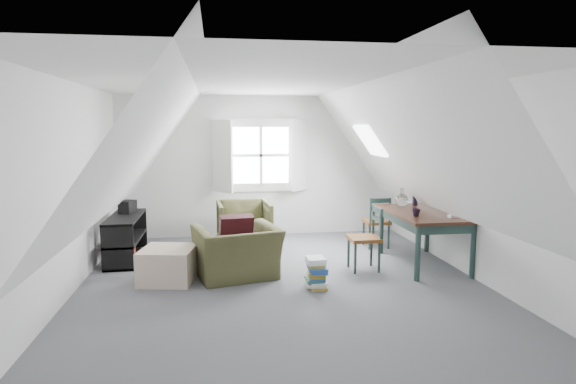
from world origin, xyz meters
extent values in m
plane|color=#525358|center=(0.00, 0.00, 0.00)|extent=(5.50, 5.50, 0.00)
plane|color=white|center=(0.00, 0.00, 2.50)|extent=(5.50, 5.50, 0.00)
plane|color=silver|center=(0.00, 2.75, 1.25)|extent=(5.00, 0.00, 5.00)
plane|color=silver|center=(0.00, -2.75, 1.25)|extent=(5.00, 0.00, 5.00)
plane|color=silver|center=(-2.50, 0.00, 1.25)|extent=(0.00, 5.50, 5.50)
plane|color=silver|center=(2.50, 0.00, 1.25)|extent=(0.00, 5.50, 5.50)
plane|color=white|center=(-1.55, 0.00, 1.78)|extent=(3.19, 5.50, 4.48)
plane|color=white|center=(1.55, 0.00, 1.78)|extent=(3.19, 5.50, 4.48)
cube|color=white|center=(0.00, 2.73, 1.45)|extent=(1.30, 0.04, 1.30)
cube|color=white|center=(-0.68, 2.57, 1.45)|extent=(0.35, 0.35, 1.25)
cube|color=white|center=(0.68, 2.57, 1.45)|extent=(0.35, 0.35, 1.25)
cube|color=white|center=(0.00, 2.72, 1.45)|extent=(1.00, 0.02, 1.00)
cube|color=white|center=(0.00, 2.70, 1.45)|extent=(1.08, 0.04, 0.05)
cube|color=white|center=(0.00, 2.70, 1.45)|extent=(0.05, 0.04, 1.08)
cube|color=white|center=(1.55, 1.30, 1.75)|extent=(0.35, 0.75, 0.47)
imported|color=#424325|center=(-0.55, 0.30, 0.00)|extent=(1.22, 1.13, 0.67)
imported|color=#424325|center=(-0.36, 1.81, 0.00)|extent=(0.88, 0.90, 0.77)
cube|color=#3B1018|center=(-0.55, 0.45, 0.59)|extent=(0.48, 0.32, 0.46)
cube|color=#C3AC94|center=(-1.42, 0.26, 0.22)|extent=(0.76, 0.76, 0.43)
cube|color=black|center=(2.10, 0.49, 0.74)|extent=(0.92, 1.53, 0.04)
cube|color=#213733|center=(2.10, 0.49, 0.66)|extent=(0.82, 1.43, 0.12)
cylinder|color=#213733|center=(1.72, -0.19, 0.36)|extent=(0.07, 0.07, 0.72)
cylinder|color=#213733|center=(2.48, -0.19, 0.36)|extent=(0.07, 0.07, 0.72)
cylinder|color=#213733|center=(1.72, 1.17, 0.36)|extent=(0.07, 0.07, 0.72)
cylinder|color=#213733|center=(2.48, 1.17, 0.36)|extent=(0.07, 0.07, 0.72)
sphere|color=silver|center=(1.95, 0.94, 0.87)|extent=(0.19, 0.19, 0.19)
cylinder|color=silver|center=(1.95, 0.94, 0.99)|extent=(0.06, 0.06, 0.11)
cylinder|color=black|center=(2.20, 1.04, 0.89)|extent=(0.08, 0.08, 0.25)
cylinder|color=#3F2D1E|center=(2.20, 1.04, 1.17)|extent=(0.03, 0.05, 0.46)
cylinder|color=#3F2D1E|center=(2.22, 1.05, 1.17)|extent=(0.04, 0.06, 0.46)
cylinder|color=#3F2D1E|center=(2.19, 1.03, 1.17)|extent=(0.05, 0.08, 0.45)
imported|color=black|center=(1.85, 0.19, 0.77)|extent=(0.13, 0.13, 0.10)
cube|color=white|center=(2.30, 0.04, 0.78)|extent=(0.12, 0.09, 0.04)
cube|color=brown|center=(1.77, 1.57, 0.42)|extent=(0.39, 0.39, 0.05)
cylinder|color=#213733|center=(1.93, 1.72, 0.20)|extent=(0.03, 0.03, 0.40)
cylinder|color=#213733|center=(1.93, 1.41, 0.20)|extent=(0.03, 0.03, 0.40)
cylinder|color=#213733|center=(1.61, 1.72, 0.20)|extent=(0.03, 0.03, 0.40)
cylinder|color=#213733|center=(1.61, 1.41, 0.20)|extent=(0.03, 0.03, 0.40)
cylinder|color=#213733|center=(1.93, 1.39, 0.63)|extent=(0.03, 0.03, 0.42)
cylinder|color=#213733|center=(1.61, 1.39, 0.63)|extent=(0.03, 0.03, 0.42)
cube|color=#213733|center=(1.77, 1.39, 0.80)|extent=(0.32, 0.03, 0.07)
cube|color=#213733|center=(1.77, 1.39, 0.67)|extent=(0.32, 0.03, 0.06)
cube|color=brown|center=(1.19, 0.37, 0.44)|extent=(0.41, 0.41, 0.05)
cylinder|color=#213733|center=(1.02, 0.54, 0.21)|extent=(0.04, 0.04, 0.42)
cylinder|color=#213733|center=(1.36, 0.54, 0.21)|extent=(0.04, 0.04, 0.42)
cylinder|color=#213733|center=(1.02, 0.21, 0.21)|extent=(0.04, 0.04, 0.42)
cylinder|color=#213733|center=(1.36, 0.21, 0.21)|extent=(0.04, 0.04, 0.42)
cylinder|color=#213733|center=(1.38, 0.54, 0.66)|extent=(0.04, 0.04, 0.44)
cylinder|color=#213733|center=(1.38, 0.21, 0.66)|extent=(0.04, 0.04, 0.44)
cube|color=#213733|center=(1.38, 0.37, 0.83)|extent=(0.03, 0.33, 0.08)
cube|color=#213733|center=(1.38, 0.37, 0.70)|extent=(0.03, 0.33, 0.06)
cube|color=black|center=(-2.14, 1.40, 0.02)|extent=(0.43, 1.28, 0.03)
cube|color=black|center=(-2.14, 1.40, 0.32)|extent=(0.43, 1.28, 0.03)
cube|color=black|center=(-2.14, 1.40, 0.64)|extent=(0.43, 1.28, 0.03)
cube|color=black|center=(-2.14, 0.78, 0.32)|extent=(0.43, 0.03, 0.64)
cube|color=black|center=(-2.14, 2.03, 0.32)|extent=(0.43, 0.03, 0.64)
cube|color=#264C99|center=(-2.14, 1.03, 0.13)|extent=(0.19, 0.21, 0.24)
cube|color=red|center=(-2.14, 1.51, 0.13)|extent=(0.19, 0.26, 0.24)
cube|color=white|center=(-2.14, 1.19, 0.45)|extent=(0.19, 0.24, 0.21)
cube|color=black|center=(-2.14, 1.65, 0.74)|extent=(0.26, 0.30, 0.20)
cube|color=#B29933|center=(0.41, -0.28, 0.02)|extent=(0.20, 0.27, 0.03)
cube|color=white|center=(0.38, -0.26, 0.05)|extent=(0.26, 0.29, 0.03)
cube|color=white|center=(0.42, -0.28, 0.08)|extent=(0.21, 0.28, 0.03)
cube|color=#337F4C|center=(0.37, -0.28, 0.11)|extent=(0.22, 0.27, 0.03)
cube|color=#264C99|center=(0.39, -0.30, 0.14)|extent=(0.23, 0.30, 0.02)
cube|color=#B29933|center=(0.39, -0.28, 0.16)|extent=(0.20, 0.26, 0.02)
cube|color=#B29933|center=(0.39, -0.26, 0.19)|extent=(0.23, 0.29, 0.03)
cube|color=#264C99|center=(0.42, -0.30, 0.22)|extent=(0.23, 0.30, 0.04)
cube|color=#264C99|center=(0.40, -0.30, 0.26)|extent=(0.24, 0.29, 0.03)
cube|color=#B29933|center=(0.39, -0.25, 0.29)|extent=(0.21, 0.27, 0.03)
cube|color=white|center=(0.38, -0.26, 0.33)|extent=(0.22, 0.25, 0.04)
cube|color=white|center=(0.38, -0.25, 0.36)|extent=(0.22, 0.26, 0.03)
camera|label=1|loc=(-0.79, -5.83, 1.96)|focal=30.00mm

